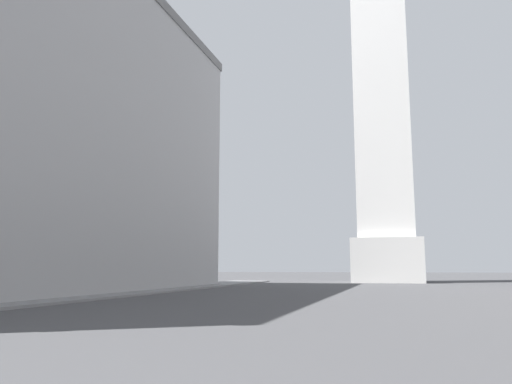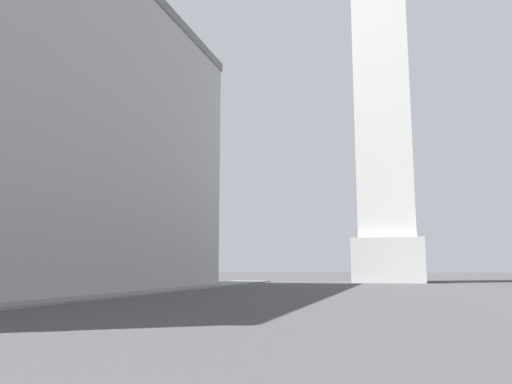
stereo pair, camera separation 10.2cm
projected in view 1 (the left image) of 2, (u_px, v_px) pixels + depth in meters
The scene contains 2 objects.
sidewalk_left at pixel (58, 299), 29.24m from camera, with size 5.00×78.70×0.15m, color slate.
obelisk at pixel (378, 8), 69.87m from camera, with size 8.82×8.82×78.57m.
Camera 1 is at (1.74, -1.82, 1.89)m, focal length 35.00 mm.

